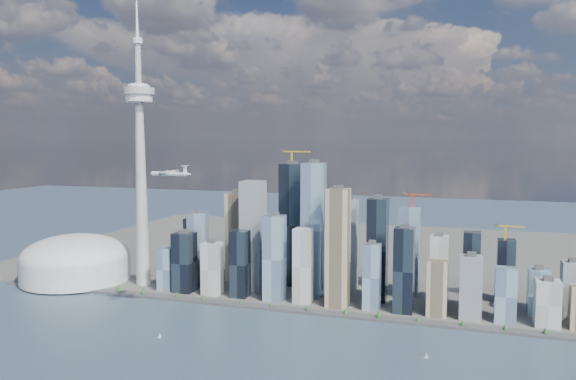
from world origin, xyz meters
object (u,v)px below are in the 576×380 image
(needle_tower, at_px, (140,158))
(sailboat_west, at_px, (160,336))
(dome_stadium, at_px, (76,261))
(sailboat_east, at_px, (426,356))
(airplane, at_px, (170,173))

(needle_tower, xyz_separation_m, sailboat_west, (169.30, -228.21, -233.18))
(needle_tower, relative_size, sailboat_west, 66.40)
(dome_stadium, bearing_deg, sailboat_east, -15.10)
(airplane, distance_m, sailboat_east, 418.00)
(sailboat_east, bearing_deg, sailboat_west, -158.31)
(needle_tower, bearing_deg, sailboat_west, -53.43)
(airplane, bearing_deg, sailboat_east, -3.81)
(needle_tower, xyz_separation_m, dome_stadium, (-140.00, -10.00, -196.40))
(dome_stadium, xyz_separation_m, sailboat_east, (661.70, -178.55, -36.69))
(needle_tower, height_order, sailboat_east, needle_tower)
(sailboat_west, bearing_deg, needle_tower, 128.52)
(sailboat_west, xyz_separation_m, sailboat_east, (352.40, 39.66, 0.09))
(dome_stadium, xyz_separation_m, sailboat_west, (309.30, -218.21, -36.78))
(dome_stadium, distance_m, airplane, 398.92)
(airplane, xyz_separation_m, sailboat_west, (2.72, -41.11, -220.57))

